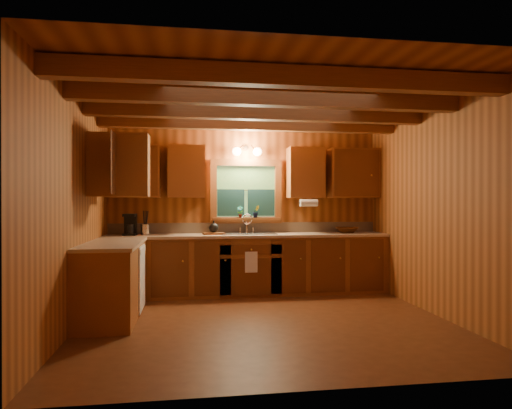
{
  "coord_description": "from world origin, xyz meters",
  "views": [
    {
      "loc": [
        -0.86,
        -5.05,
        1.38
      ],
      "look_at": [
        0.0,
        0.8,
        1.35
      ],
      "focal_mm": 31.2,
      "sensor_mm": 36.0,
      "label": 1
    }
  ],
  "objects_px": {
    "cutting_board": "(214,234)",
    "wicker_basket": "(347,230)",
    "sink": "(248,237)",
    "coffee_maker": "(130,225)"
  },
  "relations": [
    {
      "from": "cutting_board",
      "to": "wicker_basket",
      "type": "xyz_separation_m",
      "value": [
        2.09,
        0.06,
        0.03
      ]
    },
    {
      "from": "sink",
      "to": "coffee_maker",
      "type": "xyz_separation_m",
      "value": [
        -1.73,
        0.0,
        0.2
      ]
    },
    {
      "from": "coffee_maker",
      "to": "wicker_basket",
      "type": "height_order",
      "value": "coffee_maker"
    },
    {
      "from": "cutting_board",
      "to": "sink",
      "type": "bearing_deg",
      "value": -3.79
    },
    {
      "from": "sink",
      "to": "coffee_maker",
      "type": "relative_size",
      "value": 2.61
    },
    {
      "from": "cutting_board",
      "to": "wicker_basket",
      "type": "height_order",
      "value": "wicker_basket"
    },
    {
      "from": "wicker_basket",
      "to": "cutting_board",
      "type": "bearing_deg",
      "value": -178.38
    },
    {
      "from": "sink",
      "to": "wicker_basket",
      "type": "xyz_separation_m",
      "value": [
        1.57,
        0.04,
        0.09
      ]
    },
    {
      "from": "sink",
      "to": "coffee_maker",
      "type": "distance_m",
      "value": 1.74
    },
    {
      "from": "sink",
      "to": "coffee_maker",
      "type": "height_order",
      "value": "coffee_maker"
    }
  ]
}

